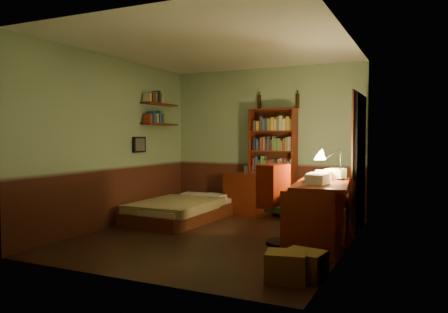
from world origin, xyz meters
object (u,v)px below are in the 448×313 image
at_px(bookshelf, 273,162).
at_px(cardboard_box_a, 286,267).
at_px(mini_stereo, 252,169).
at_px(desk_lamp, 341,156).
at_px(dresser, 248,194).
at_px(desk, 322,214).
at_px(office_chair, 287,210).
at_px(cardboard_box_b, 304,265).
at_px(bed, 182,203).

height_order(bookshelf, cardboard_box_a, bookshelf).
height_order(mini_stereo, desk_lamp, desk_lamp).
distance_m(dresser, cardboard_box_a, 3.59).
height_order(dresser, desk, desk).
height_order(desk, office_chair, office_chair).
height_order(desk, cardboard_box_b, desk).
xyz_separation_m(desk, cardboard_box_a, (-0.02, -1.49, -0.27)).
bearing_deg(desk_lamp, mini_stereo, 118.42).
distance_m(mini_stereo, cardboard_box_b, 3.66).
xyz_separation_m(bookshelf, cardboard_box_b, (1.37, -3.09, -0.80)).
relative_size(office_chair, cardboard_box_a, 2.39).
bearing_deg(bookshelf, bed, -135.07).
distance_m(desk, desk_lamp, 0.82).
bearing_deg(bookshelf, desk, -49.38).
relative_size(bed, desk_lamp, 3.08).
xyz_separation_m(bookshelf, office_chair, (0.84, -1.91, -0.48)).
relative_size(bed, office_chair, 2.15).
bearing_deg(dresser, desk_lamp, -19.25).
height_order(dresser, mini_stereo, mini_stereo).
bearing_deg(desk, cardboard_box_b, -92.49).
bearing_deg(office_chair, bed, 166.89).
bearing_deg(dresser, cardboard_box_b, -42.31).
relative_size(desk, office_chair, 1.68).
bearing_deg(cardboard_box_a, office_chair, 106.30).
distance_m(desk, office_chair, 0.44).
relative_size(mini_stereo, bookshelf, 0.13).
bearing_deg(dresser, mini_stereo, 93.04).
bearing_deg(cardboard_box_b, desk_lamp, 88.57).
bearing_deg(mini_stereo, office_chair, -63.67).
relative_size(dresser, office_chair, 0.91).
bearing_deg(bookshelf, dresser, -163.47).
bearing_deg(desk, office_chair, -169.45).
bearing_deg(bookshelf, cardboard_box_b, -60.67).
distance_m(desk_lamp, cardboard_box_a, 2.09).
height_order(bookshelf, desk_lamp, bookshelf).
bearing_deg(dresser, cardboard_box_a, -45.54).
xyz_separation_m(bed, desk_lamp, (2.65, -0.40, 0.84)).
height_order(mini_stereo, cardboard_box_b, mini_stereo).
relative_size(dresser, cardboard_box_b, 2.15).
bearing_deg(office_chair, desk_lamp, 50.15).
bearing_deg(bookshelf, mini_stereo, 179.85).
distance_m(dresser, desk, 2.38).
xyz_separation_m(bed, office_chair, (2.07, -0.89, 0.16)).
distance_m(bed, cardboard_box_b, 3.33).
bearing_deg(desk_lamp, cardboard_box_a, -118.19).
relative_size(dresser, cardboard_box_a, 2.18).
bearing_deg(dresser, bookshelf, 27.80).
xyz_separation_m(office_chair, cardboard_box_a, (0.39, -1.35, -0.31)).
bearing_deg(desk, dresser, 127.24).
height_order(dresser, desk_lamp, desk_lamp).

